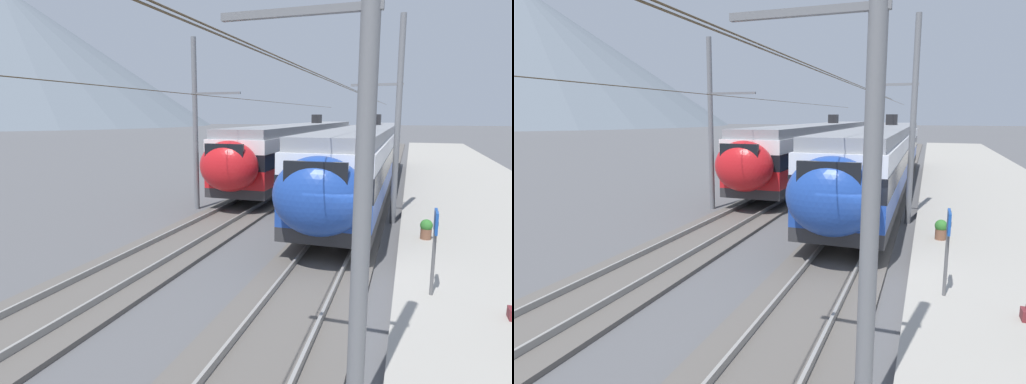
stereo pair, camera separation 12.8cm
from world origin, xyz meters
The scene contains 12 objects.
ground_plane centered at (0.00, 0.00, 0.00)m, with size 400.00×400.00×0.00m, color #565659.
track_near centered at (0.00, 0.99, 0.07)m, with size 120.00×3.00×0.28m.
track_far centered at (0.00, 6.15, 0.07)m, with size 120.00×3.00×0.28m.
train_near_platform centered at (13.78, 0.99, 2.23)m, with size 29.76×2.90×4.27m.
train_far_track centered at (19.57, 6.15, 2.23)m, with size 29.58×2.98×4.27m.
catenary_mast_west centered at (-6.45, -0.65, 4.06)m, with size 49.21×2.08×7.77m.
catenary_mast_mid centered at (6.76, -0.66, 4.33)m, with size 49.21×2.08×8.42m.
catenary_mast_far_side centered at (6.61, 8.12, 4.14)m, with size 49.21×2.44×8.01m.
platform_sign centered at (-1.54, -1.98, 1.80)m, with size 0.70×0.08×2.02m.
handbag_beside_passenger centered at (-2.31, -3.53, 0.44)m, with size 0.32×0.18×0.36m.
potted_plant_platform_edge centered at (3.47, -1.99, 0.70)m, with size 0.41×0.41×0.69m.
mountain_right_ridge centered at (144.14, 174.45, 30.90)m, with size 185.16×185.16×61.79m, color slate.
Camera 2 is at (-12.04, -1.44, 4.48)m, focal length 30.71 mm.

